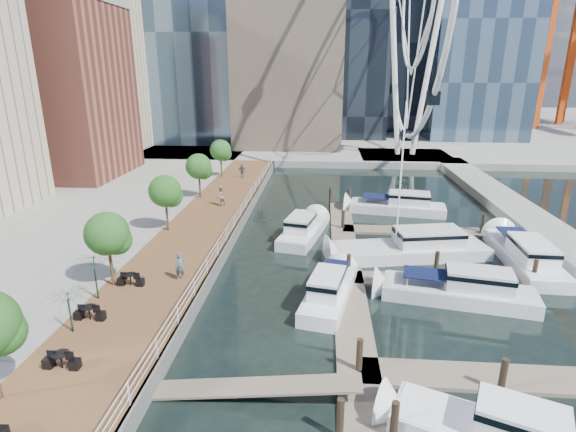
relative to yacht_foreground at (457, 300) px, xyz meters
The scene contains 16 objects.
ground 11.01m from the yacht_foreground, 149.92° to the right, with size 520.00×520.00×0.00m, color black.
boardwalk 20.82m from the yacht_foreground, 152.89° to the left, with size 6.00×60.00×1.00m, color brown.
seawall 18.20m from the yacht_foreground, 148.58° to the left, with size 0.25×60.00×1.00m, color #595954.
land_far 96.95m from the yacht_foreground, 95.64° to the left, with size 200.00×114.00×1.00m, color gray.
breakwater 17.88m from the yacht_foreground, 54.12° to the left, with size 4.00×60.00×1.00m, color gray.
pier 46.70m from the yacht_foreground, 84.50° to the left, with size 14.00×12.00×1.00m, color gray.
railing 18.34m from the yacht_foreground, 148.74° to the left, with size 0.10×60.00×1.05m, color white, non-canonical shape.
floating_docks 4.75m from the yacht_foreground, 109.24° to the left, with size 16.00×34.00×2.60m.
street_trees 22.98m from the yacht_foreground, 157.93° to the left, with size 2.60×42.60×4.60m.
cafe_tables 21.34m from the yacht_foreground, 159.33° to the right, with size 2.50×13.70×0.74m.
yacht_foreground is the anchor object (origin of this frame).
pedestrian_near 17.17m from the yacht_foreground, behind, with size 0.63×0.41×1.73m, color #485260.
pedestrian_mid 24.19m from the yacht_foreground, 138.92° to the left, with size 0.94×0.73×1.93m, color #9B736B.
pedestrian_far 33.47m from the yacht_foreground, 123.02° to the left, with size 1.01×0.42×1.73m, color #384046.
moored_yachts 6.79m from the yacht_foreground, 105.17° to the left, with size 20.09×34.58×11.50m.
cafe_seating 22.31m from the yacht_foreground, 160.19° to the right, with size 3.71×12.97×2.68m.
Camera 1 is at (1.13, -19.81, 13.27)m, focal length 28.00 mm.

